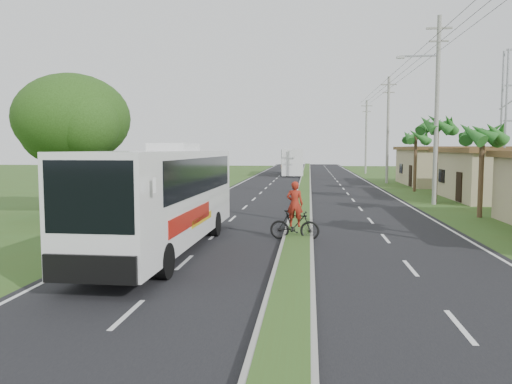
# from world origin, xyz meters

# --- Properties ---
(ground) EXTENTS (180.00, 180.00, 0.00)m
(ground) POSITION_xyz_m (0.00, 0.00, 0.00)
(ground) COLOR #38521E
(ground) RESTS_ON ground
(road_asphalt) EXTENTS (14.00, 160.00, 0.02)m
(road_asphalt) POSITION_xyz_m (0.00, 20.00, 0.01)
(road_asphalt) COLOR black
(road_asphalt) RESTS_ON ground
(median_strip) EXTENTS (1.20, 160.00, 0.18)m
(median_strip) POSITION_xyz_m (0.00, 20.00, 0.10)
(median_strip) COLOR gray
(median_strip) RESTS_ON ground
(lane_edge_left) EXTENTS (0.12, 160.00, 0.01)m
(lane_edge_left) POSITION_xyz_m (-6.70, 20.00, 0.00)
(lane_edge_left) COLOR silver
(lane_edge_left) RESTS_ON ground
(lane_edge_right) EXTENTS (0.12, 160.00, 0.01)m
(lane_edge_right) POSITION_xyz_m (6.70, 20.00, 0.00)
(lane_edge_right) COLOR silver
(lane_edge_right) RESTS_ON ground
(shop_mid) EXTENTS (7.60, 10.60, 3.67)m
(shop_mid) POSITION_xyz_m (14.00, 22.00, 1.86)
(shop_mid) COLOR tan
(shop_mid) RESTS_ON ground
(shop_far) EXTENTS (8.60, 11.60, 3.82)m
(shop_far) POSITION_xyz_m (14.00, 36.00, 1.93)
(shop_far) COLOR tan
(shop_far) RESTS_ON ground
(palm_verge_b) EXTENTS (2.40, 2.40, 5.05)m
(palm_verge_b) POSITION_xyz_m (9.40, 12.00, 4.36)
(palm_verge_b) COLOR #473321
(palm_verge_b) RESTS_ON ground
(palm_verge_c) EXTENTS (2.40, 2.40, 5.85)m
(palm_verge_c) POSITION_xyz_m (8.80, 19.00, 5.12)
(palm_verge_c) COLOR #473321
(palm_verge_c) RESTS_ON ground
(palm_verge_d) EXTENTS (2.40, 2.40, 5.25)m
(palm_verge_d) POSITION_xyz_m (9.30, 28.00, 4.55)
(palm_verge_d) COLOR #473321
(palm_verge_d) RESTS_ON ground
(shade_tree) EXTENTS (6.30, 6.00, 7.54)m
(shade_tree) POSITION_xyz_m (-12.11, 10.02, 5.03)
(shade_tree) COLOR #473321
(shade_tree) RESTS_ON ground
(utility_pole_b) EXTENTS (3.20, 0.28, 12.00)m
(utility_pole_b) POSITION_xyz_m (8.47, 18.00, 6.26)
(utility_pole_b) COLOR gray
(utility_pole_b) RESTS_ON ground
(utility_pole_c) EXTENTS (1.60, 0.28, 11.00)m
(utility_pole_c) POSITION_xyz_m (8.50, 38.00, 5.67)
(utility_pole_c) COLOR gray
(utility_pole_c) RESTS_ON ground
(utility_pole_d) EXTENTS (1.60, 0.28, 10.50)m
(utility_pole_d) POSITION_xyz_m (8.50, 58.00, 5.42)
(utility_pole_d) COLOR gray
(utility_pole_d) RESTS_ON ground
(coach_bus_main) EXTENTS (2.69, 11.88, 3.83)m
(coach_bus_main) POSITION_xyz_m (-4.61, 1.83, 2.10)
(coach_bus_main) COLOR white
(coach_bus_main) RESTS_ON ground
(coach_bus_far) EXTENTS (3.47, 12.48, 3.59)m
(coach_bus_far) POSITION_xyz_m (-2.07, 53.47, 2.04)
(coach_bus_far) COLOR white
(coach_bus_far) RESTS_ON ground
(motorcyclist) EXTENTS (2.02, 0.78, 2.35)m
(motorcyclist) POSITION_xyz_m (-0.13, 4.35, 0.83)
(motorcyclist) COLOR black
(motorcyclist) RESTS_ON ground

